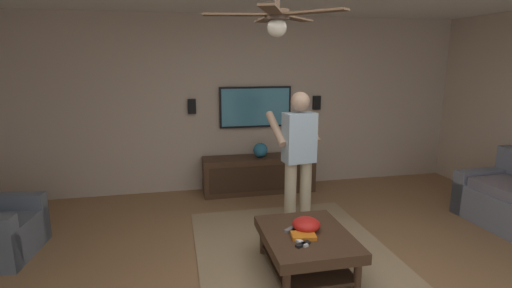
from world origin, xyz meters
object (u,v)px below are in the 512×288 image
at_px(coffee_table, 306,243).
at_px(bowl, 306,224).
at_px(media_console, 259,174).
at_px(ceiling_fan, 277,18).
at_px(person_standing, 298,152).
at_px(tv, 256,107).
at_px(wall_speaker_right, 192,106).
at_px(vase_round, 261,150).
at_px(remote_grey, 291,229).
at_px(book, 303,236).
at_px(remote_black, 303,244).
at_px(remote_white, 301,243).
at_px(wall_speaker_left, 317,103).

height_order(coffee_table, bowl, bowl).
xyz_separation_m(media_console, ceiling_fan, (-2.36, 0.38, 2.05)).
bearing_deg(coffee_table, person_standing, -13.31).
height_order(tv, wall_speaker_right, tv).
bearing_deg(coffee_table, bowl, -13.52).
bearing_deg(person_standing, vase_round, -1.25).
xyz_separation_m(remote_grey, wall_speaker_right, (2.51, 0.77, 0.90)).
xyz_separation_m(coffee_table, book, (-0.08, 0.06, 0.12)).
height_order(person_standing, vase_round, person_standing).
height_order(bowl, book, bowl).
xyz_separation_m(bowl, remote_black, (-0.29, 0.13, -0.05)).
height_order(person_standing, remote_white, person_standing).
distance_m(remote_grey, book, 0.19).
bearing_deg(bowl, book, 151.92).
distance_m(tv, vase_round, 0.68).
height_order(book, ceiling_fan, ceiling_fan).
bearing_deg(remote_black, coffee_table, -143.12).
xyz_separation_m(person_standing, remote_black, (-1.23, 0.36, -0.52)).
distance_m(coffee_table, media_console, 2.35).
xyz_separation_m(person_standing, wall_speaker_left, (1.59, -0.83, 0.39)).
bearing_deg(coffee_table, tv, -1.43).
bearing_deg(media_console, bowl, -1.25).
xyz_separation_m(coffee_table, wall_speaker_left, (2.60, -1.07, 1.03)).
distance_m(coffee_table, remote_black, 0.28).
relative_size(remote_grey, wall_speaker_right, 0.68).
relative_size(book, vase_round, 1.00).
xyz_separation_m(book, wall_speaker_right, (2.68, 0.84, 0.90)).
distance_m(coffee_table, wall_speaker_right, 2.94).
bearing_deg(media_console, remote_white, -4.17).
distance_m(bowl, wall_speaker_left, 2.88).
height_order(person_standing, ceiling_fan, ceiling_fan).
bearing_deg(media_console, remote_black, -4.04).
bearing_deg(tv, wall_speaker_left, 90.75).
relative_size(vase_round, wall_speaker_left, 1.00).
distance_m(remote_white, book, 0.13).
distance_m(person_standing, ceiling_fan, 1.81).
height_order(remote_white, ceiling_fan, ceiling_fan).
xyz_separation_m(coffee_table, ceiling_fan, (-0.01, 0.32, 2.03)).
xyz_separation_m(bowl, wall_speaker_right, (2.54, 0.92, 0.85)).
bearing_deg(remote_black, media_console, -119.83).
relative_size(coffee_table, media_console, 0.59).
bearing_deg(remote_grey, remote_black, -123.43).
relative_size(media_console, remote_grey, 11.33).
relative_size(remote_white, book, 0.68).
distance_m(remote_black, ceiling_fan, 1.93).
bearing_deg(person_standing, wall_speaker_right, 27.82).
height_order(media_console, ceiling_fan, ceiling_fan).
distance_m(book, wall_speaker_left, 3.05).
relative_size(tv, vase_round, 5.08).
relative_size(vase_round, ceiling_fan, 0.19).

